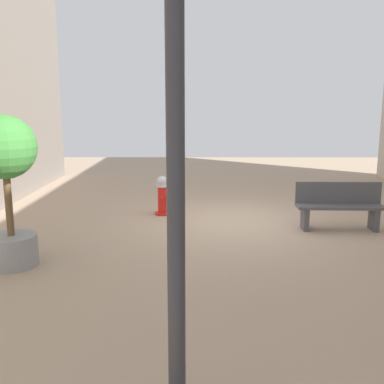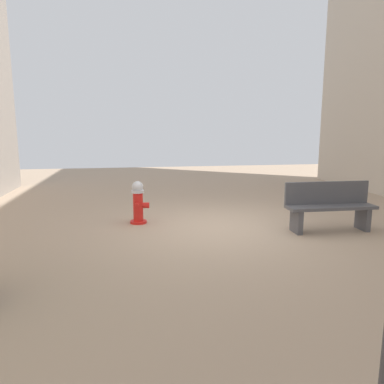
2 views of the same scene
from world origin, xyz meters
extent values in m
plane|color=tan|center=(0.00, 0.00, 0.00)|extent=(23.40, 23.40, 0.00)
cylinder|color=red|center=(1.65, -0.59, 0.03)|extent=(0.35, 0.35, 0.05)
cylinder|color=red|center=(1.65, -0.59, 0.35)|extent=(0.21, 0.21, 0.60)
cylinder|color=silver|center=(1.65, -0.59, 0.68)|extent=(0.26, 0.26, 0.06)
sphere|color=silver|center=(1.65, -0.59, 0.78)|extent=(0.24, 0.24, 0.24)
cylinder|color=red|center=(1.62, -0.74, 0.42)|extent=(0.11, 0.14, 0.09)
cylinder|color=red|center=(1.67, -0.44, 0.42)|extent=(0.11, 0.14, 0.09)
cylinder|color=red|center=(1.48, -0.57, 0.38)|extent=(0.16, 0.14, 0.12)
cube|color=#4C4C51|center=(-2.71, 0.67, 0.23)|extent=(0.11, 0.40, 0.45)
cube|color=#4C4C51|center=(-1.33, 0.64, 0.23)|extent=(0.11, 0.40, 0.45)
cube|color=#4C4C51|center=(-2.02, 0.65, 0.48)|extent=(1.74, 0.48, 0.06)
cube|color=#4C4C51|center=(-2.02, 0.46, 0.73)|extent=(1.73, 0.10, 0.44)
camera|label=1|loc=(0.89, 9.45, 2.52)|focal=42.01mm
camera|label=2|loc=(1.78, 6.97, 1.99)|focal=34.02mm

